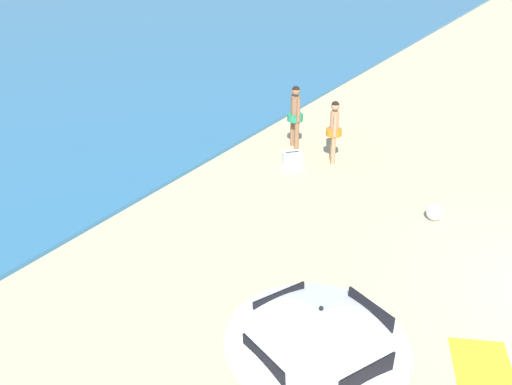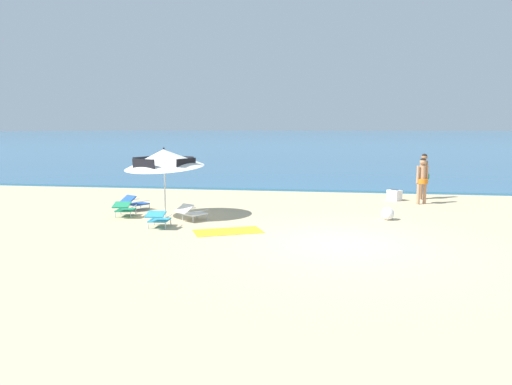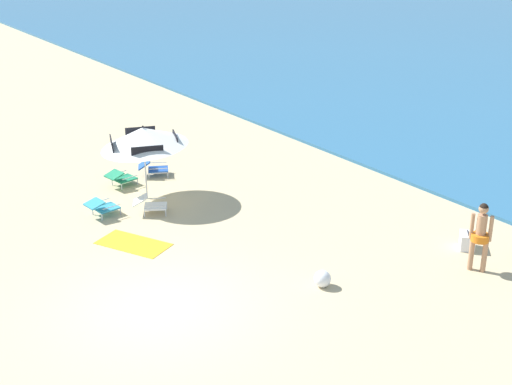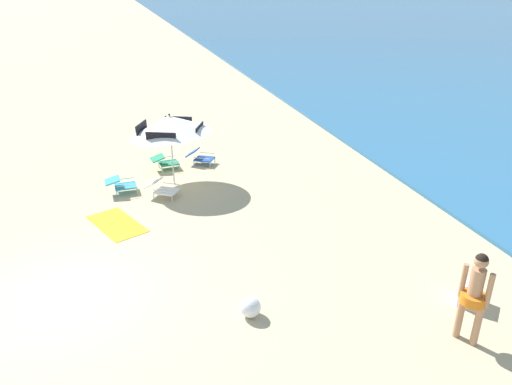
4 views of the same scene
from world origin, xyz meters
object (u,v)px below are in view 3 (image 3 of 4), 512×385
object	(u,v)px
person_standing_near_shore	(481,232)
beach_ball	(322,279)
lounge_chair_beside_umbrella	(153,167)
lounge_chair_facing_sea	(102,206)
beach_umbrella_striped_main	(143,137)
lounge_chair_spare_folded	(150,204)
beach_towel	(133,244)
cooler_box	(467,241)
lounge_chair_under_umbrella	(121,177)

from	to	relation	value
person_standing_near_shore	beach_ball	xyz separation A→B (m)	(-1.57, -3.34, -0.78)
beach_ball	lounge_chair_beside_umbrella	bearing A→B (deg)	177.22
lounge_chair_facing_sea	lounge_chair_beside_umbrella	bearing A→B (deg)	125.02
beach_umbrella_striped_main	lounge_chair_spare_folded	xyz separation A→B (m)	(0.97, -0.43, -1.56)
lounge_chair_beside_umbrella	person_standing_near_shore	bearing A→B (deg)	16.72
beach_towel	cooler_box	bearing A→B (deg)	51.52
beach_umbrella_striped_main	beach_ball	size ratio (longest dim) A/B	8.29
person_standing_near_shore	lounge_chair_facing_sea	bearing A→B (deg)	-145.24
beach_towel	beach_umbrella_striped_main	bearing A→B (deg)	144.19
person_standing_near_shore	beach_towel	xyz separation A→B (m)	(-5.97, -5.70, -0.97)
lounge_chair_spare_folded	person_standing_near_shore	bearing A→B (deg)	30.96
lounge_chair_under_umbrella	lounge_chair_spare_folded	size ratio (longest dim) A/B	0.90
lounge_chair_beside_umbrella	beach_towel	size ratio (longest dim) A/B	0.57
lounge_chair_beside_umbrella	cooler_box	xyz separation A→B (m)	(8.95, 3.68, -0.07)
lounge_chair_under_umbrella	lounge_chair_facing_sea	bearing A→B (deg)	-40.57
lounge_chair_facing_sea	beach_towel	distance (m)	2.04
lounge_chair_spare_folded	cooler_box	bearing A→B (deg)	38.39
lounge_chair_facing_sea	beach_umbrella_striped_main	bearing A→B (deg)	102.82
beach_towel	lounge_chair_beside_umbrella	bearing A→B (deg)	144.31
beach_umbrella_striped_main	person_standing_near_shore	xyz separation A→B (m)	(8.34, 3.99, -0.86)
lounge_chair_under_umbrella	cooler_box	distance (m)	10.03
person_standing_near_shore	beach_ball	bearing A→B (deg)	-115.19
lounge_chair_beside_umbrella	cooler_box	bearing A→B (deg)	22.38
lounge_chair_under_umbrella	cooler_box	xyz separation A→B (m)	(8.77, 4.88, -0.08)
lounge_chair_under_umbrella	lounge_chair_facing_sea	distance (m)	2.16
person_standing_near_shore	beach_towel	bearing A→B (deg)	-136.36
lounge_chair_under_umbrella	lounge_chair_beside_umbrella	bearing A→B (deg)	98.60
lounge_chair_under_umbrella	person_standing_near_shore	size ratio (longest dim) A/B	0.55
lounge_chair_under_umbrella	beach_ball	size ratio (longest dim) A/B	2.39
lounge_chair_spare_folded	beach_towel	size ratio (longest dim) A/B	0.57
lounge_chair_under_umbrella	lounge_chair_spare_folded	world-z (taller)	lounge_chair_spare_folded
beach_ball	beach_towel	xyz separation A→B (m)	(-4.40, -2.35, -0.19)
lounge_chair_facing_sea	person_standing_near_shore	xyz separation A→B (m)	(7.98, 5.54, 0.69)
beach_ball	beach_towel	bearing A→B (deg)	-151.88
lounge_chair_facing_sea	cooler_box	size ratio (longest dim) A/B	1.49
beach_towel	lounge_chair_under_umbrella	bearing A→B (deg)	156.88
beach_ball	beach_towel	distance (m)	4.99
cooler_box	beach_ball	xyz separation A→B (m)	(-0.72, -4.08, -0.01)
beach_ball	lounge_chair_under_umbrella	bearing A→B (deg)	-174.37
person_standing_near_shore	cooler_box	distance (m)	1.37
lounge_chair_spare_folded	beach_towel	distance (m)	1.91
lounge_chair_spare_folded	person_standing_near_shore	xyz separation A→B (m)	(7.37, 4.42, 0.70)
lounge_chair_under_umbrella	lounge_chair_beside_umbrella	size ratio (longest dim) A/B	0.90
lounge_chair_under_umbrella	beach_ball	distance (m)	8.09
lounge_chair_beside_umbrella	cooler_box	world-z (taller)	lounge_chair_beside_umbrella
lounge_chair_beside_umbrella	beach_umbrella_striped_main	bearing A→B (deg)	-35.49
beach_umbrella_striped_main	beach_ball	world-z (taller)	beach_umbrella_striped_main
cooler_box	beach_towel	size ratio (longest dim) A/B	0.33
lounge_chair_under_umbrella	lounge_chair_spare_folded	bearing A→B (deg)	-7.18
lounge_chair_beside_umbrella	beach_towel	xyz separation A→B (m)	(3.83, -2.75, -0.26)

